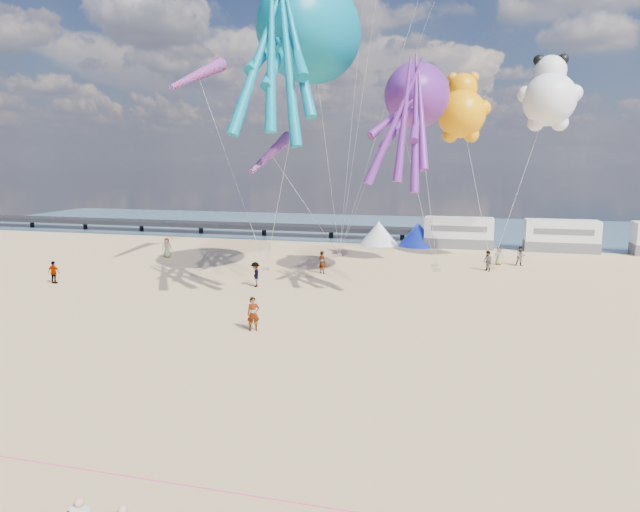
{
  "coord_description": "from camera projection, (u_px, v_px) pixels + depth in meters",
  "views": [
    {
      "loc": [
        6.86,
        -17.77,
        8.75
      ],
      "look_at": [
        0.65,
        6.0,
        4.54
      ],
      "focal_mm": 32.0,
      "sensor_mm": 36.0,
      "label": 1
    }
  ],
  "objects": [
    {
      "name": "motorhome_0",
      "position": [
        459.0,
        233.0,
        56.53
      ],
      "size": [
        6.6,
        2.5,
        3.0
      ],
      "primitive_type": "cube",
      "color": "silver",
      "rests_on": "ground"
    },
    {
      "name": "tent_blue",
      "position": [
        418.0,
        234.0,
        57.58
      ],
      "size": [
        4.0,
        4.0,
        2.4
      ],
      "primitive_type": "cone",
      "color": "#1933CC",
      "rests_on": "ground"
    },
    {
      "name": "beachgoer_1",
      "position": [
        521.0,
        256.0,
        46.87
      ],
      "size": [
        0.88,
        0.65,
        1.63
      ],
      "primitive_type": "imported",
      "rotation": [
        0.0,
        0.0,
        0.18
      ],
      "color": "#7F6659",
      "rests_on": "ground"
    },
    {
      "name": "windsock_right",
      "position": [
        271.0,
        154.0,
        40.66
      ],
      "size": [
        2.27,
        5.33,
        5.28
      ],
      "primitive_type": null,
      "rotation": [
        0.0,
        0.0,
        -0.27
      ],
      "color": "red"
    },
    {
      "name": "sandbag_e",
      "position": [
        339.0,
        255.0,
        51.58
      ],
      "size": [
        0.5,
        0.35,
        0.22
      ],
      "primitive_type": "cube",
      "color": "gray",
      "rests_on": "ground"
    },
    {
      "name": "beachgoer_7",
      "position": [
        488.0,
        261.0,
        44.65
      ],
      "size": [
        0.89,
        0.94,
        1.62
      ],
      "primitive_type": "imported",
      "rotation": [
        0.0,
        0.0,
        5.35
      ],
      "color": "#7F6659",
      "rests_on": "ground"
    },
    {
      "name": "windsock_mid",
      "position": [
        397.0,
        105.0,
        38.25
      ],
      "size": [
        2.01,
        6.31,
        6.23
      ],
      "primitive_type": null,
      "rotation": [
        0.0,
        0.0,
        0.17
      ],
      "color": "red"
    },
    {
      "name": "kite_teddy_orange",
      "position": [
        462.0,
        114.0,
        42.49
      ],
      "size": [
        5.43,
        5.27,
        6.14
      ],
      "primitive_type": null,
      "rotation": [
        0.0,
        0.0,
        -0.32
      ],
      "color": "#FF9903"
    },
    {
      "name": "kite_octopus_teal",
      "position": [
        310.0,
        32.0,
        36.99
      ],
      "size": [
        7.48,
        12.39,
        13.22
      ],
      "primitive_type": null,
      "rotation": [
        0.0,
        0.0,
        0.23
      ],
      "color": "#04758F"
    },
    {
      "name": "pier",
      "position": [
        171.0,
        223.0,
        68.9
      ],
      "size": [
        60.0,
        3.0,
        0.5
      ],
      "primitive_type": "cube",
      "color": "black",
      "rests_on": "ground"
    },
    {
      "name": "standing_person",
      "position": [
        253.0,
        314.0,
        29.2
      ],
      "size": [
        0.77,
        0.69,
        1.77
      ],
      "primitive_type": "imported",
      "rotation": [
        0.0,
        0.0,
        0.51
      ],
      "color": "tan",
      "rests_on": "ground"
    },
    {
      "name": "beachgoer_0",
      "position": [
        499.0,
        256.0,
        47.44
      ],
      "size": [
        0.57,
        0.38,
        1.52
      ],
      "primitive_type": "imported",
      "rotation": [
        0.0,
        0.0,
        0.04
      ],
      "color": "#7F6659",
      "rests_on": "ground"
    },
    {
      "name": "beachgoer_3",
      "position": [
        54.0,
        272.0,
        40.26
      ],
      "size": [
        1.07,
        0.64,
        1.62
      ],
      "primitive_type": "imported",
      "rotation": [
        0.0,
        0.0,
        3.1
      ],
      "color": "#7F6659",
      "rests_on": "ground"
    },
    {
      "name": "motorhome_1",
      "position": [
        561.0,
        236.0,
        54.16
      ],
      "size": [
        6.6,
        2.5,
        3.0
      ],
      "primitive_type": "cube",
      "color": "silver",
      "rests_on": "ground"
    },
    {
      "name": "rope_line",
      "position": [
        194.0,
        487.0,
        15.36
      ],
      "size": [
        34.0,
        0.03,
        0.03
      ],
      "primitive_type": "cylinder",
      "rotation": [
        0.0,
        1.57,
        0.0
      ],
      "color": "#F2338C",
      "rests_on": "ground"
    },
    {
      "name": "kite_panda",
      "position": [
        549.0,
        100.0,
        43.9
      ],
      "size": [
        6.18,
        6.01,
        6.93
      ],
      "primitive_type": null,
      "rotation": [
        0.0,
        0.0,
        -0.34
      ],
      "color": "white"
    },
    {
      "name": "beachgoer_2",
      "position": [
        255.0,
        274.0,
        39.28
      ],
      "size": [
        0.94,
        1.03,
        1.72
      ],
      "primitive_type": "imported",
      "rotation": [
        0.0,
        0.0,
        5.14
      ],
      "color": "#7F6659",
      "rests_on": "ground"
    },
    {
      "name": "sandbag_a",
      "position": [
        266.0,
        269.0,
        45.26
      ],
      "size": [
        0.5,
        0.35,
        0.22
      ],
      "primitive_type": "cube",
      "color": "gray",
      "rests_on": "ground"
    },
    {
      "name": "ground",
      "position": [
        259.0,
        409.0,
        20.13
      ],
      "size": [
        120.0,
        120.0,
        0.0
      ],
      "primitive_type": "plane",
      "color": "#DEB680",
      "rests_on": "ground"
    },
    {
      "name": "tent_white",
      "position": [
        379.0,
        233.0,
        58.57
      ],
      "size": [
        4.0,
        4.0,
        2.4
      ],
      "primitive_type": "cone",
      "color": "white",
      "rests_on": "ground"
    },
    {
      "name": "beachgoer_6",
      "position": [
        167.0,
        248.0,
        50.94
      ],
      "size": [
        0.76,
        0.67,
        1.75
      ],
      "primitive_type": "imported",
      "rotation": [
        0.0,
        0.0,
        0.49
      ],
      "color": "#7F6659",
      "rests_on": "ground"
    },
    {
      "name": "kite_octopus_purple",
      "position": [
        417.0,
        96.0,
        37.91
      ],
      "size": [
        6.66,
        10.14,
        10.7
      ],
      "primitive_type": null,
      "rotation": [
        0.0,
        0.0,
        -0.31
      ],
      "color": "#601E7E"
    },
    {
      "name": "sandbag_b",
      "position": [
        437.0,
        270.0,
        44.76
      ],
      "size": [
        0.5,
        0.35,
        0.22
      ],
      "primitive_type": "cube",
      "color": "gray",
      "rests_on": "ground"
    },
    {
      "name": "water",
      "position": [
        412.0,
        228.0,
        72.58
      ],
      "size": [
        120.0,
        120.0,
        0.0
      ],
      "primitive_type": "plane",
      "color": "#3B5B71",
      "rests_on": "ground"
    },
    {
      "name": "sandbag_c",
      "position": [
        491.0,
        268.0,
        45.48
      ],
      "size": [
        0.5,
        0.35,
        0.22
      ],
      "primitive_type": "cube",
      "color": "gray",
      "rests_on": "ground"
    },
    {
      "name": "windsock_left",
      "position": [
        198.0,
        75.0,
        43.02
      ],
      "size": [
        1.74,
        7.65,
        7.59
      ],
      "primitive_type": null,
      "rotation": [
        0.0,
        0.0,
        -0.09
      ],
      "color": "red"
    },
    {
      "name": "sandbag_d",
      "position": [
        435.0,
        265.0,
        46.67
      ],
      "size": [
        0.5,
        0.35,
        0.22
      ],
      "primitive_type": "cube",
      "color": "gray",
      "rests_on": "ground"
    },
    {
      "name": "beachgoer_5",
      "position": [
        322.0,
        262.0,
        43.81
      ],
      "size": [
        1.68,
        1.24,
        1.76
      ],
      "primitive_type": "imported",
      "rotation": [
        0.0,
        0.0,
        2.64
      ],
      "color": "#7F6659",
      "rests_on": "ground"
    }
  ]
}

